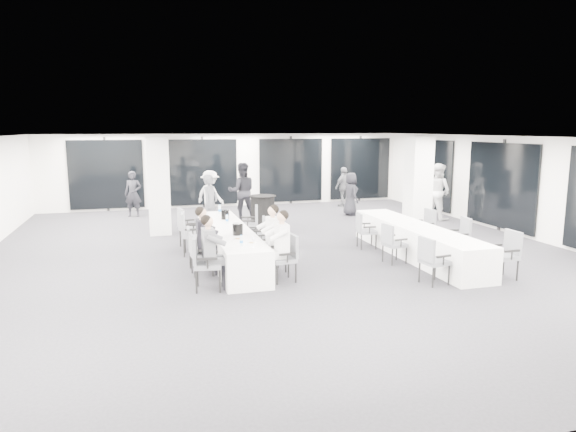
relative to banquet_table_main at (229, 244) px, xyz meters
name	(u,v)px	position (x,y,z in m)	size (l,w,h in m)	color
room	(304,190)	(2.25, 1.38, 1.01)	(14.04, 16.04, 2.84)	#25252A
column_left	(159,186)	(-1.43, 3.47, 1.02)	(0.60, 0.60, 2.80)	silver
column_right	(418,187)	(5.57, 1.27, 1.02)	(0.60, 0.60, 2.80)	silver
banquet_table_main	(229,244)	(0.00, 0.00, 0.00)	(0.90, 5.00, 0.75)	white
banquet_table_side	(416,241)	(4.31, -0.92, 0.00)	(0.90, 5.00, 0.75)	white
cocktail_table	(263,214)	(1.46, 2.88, 0.18)	(0.78, 0.78, 1.09)	black
chair_main_left_near	(203,260)	(-0.84, -2.09, 0.21)	(0.59, 0.63, 1.02)	#57595F
chair_main_left_second	(198,251)	(-0.83, -1.08, 0.13)	(0.48, 0.52, 0.88)	#57595F
chair_main_left_mid	(195,244)	(-0.83, -0.33, 0.12)	(0.47, 0.52, 0.87)	#57595F
chair_main_left_fourth	(189,231)	(-0.84, 0.72, 0.22)	(0.59, 0.63, 1.03)	#57595F
chair_main_left_far	(187,225)	(-0.84, 1.47, 0.21)	(0.60, 0.64, 1.02)	#57595F
chair_main_right_near	(287,255)	(0.83, -1.96, 0.16)	(0.52, 0.56, 0.94)	#57595F
chair_main_right_second	(277,247)	(0.83, -1.20, 0.15)	(0.54, 0.58, 0.92)	#57595F
chair_main_right_mid	(268,240)	(0.83, -0.39, 0.12)	(0.49, 0.53, 0.87)	#57595F
chair_main_right_fourth	(259,232)	(0.83, 0.54, 0.13)	(0.50, 0.54, 0.88)	#57595F
chair_main_right_far	(251,222)	(0.84, 1.54, 0.20)	(0.61, 0.64, 1.01)	#57595F
chair_side_left_near	(431,258)	(3.48, -2.96, 0.16)	(0.54, 0.58, 0.94)	#57595F
chair_side_left_mid	(392,241)	(3.48, -1.30, 0.14)	(0.50, 0.54, 0.89)	#57595F
chair_side_left_far	(364,228)	(3.48, 0.23, 0.14)	(0.52, 0.55, 0.90)	#57595F
chair_side_right_near	(506,252)	(5.14, -3.03, 0.19)	(0.50, 0.56, 0.98)	#57595F
chair_side_right_mid	(459,236)	(5.14, -1.41, 0.19)	(0.58, 0.62, 0.99)	#57595F
chair_side_right_far	(425,225)	(5.14, 0.08, 0.17)	(0.51, 0.56, 0.95)	#57595F
seated_guest_a	(212,247)	(-0.67, -2.11, 0.44)	(0.50, 0.38, 1.44)	#515458
seated_guest_b	(205,236)	(-0.67, -1.07, 0.44)	(0.50, 0.38, 1.44)	black
seated_guest_c	(279,242)	(0.67, -1.97, 0.44)	(0.50, 0.38, 1.44)	silver
seated_guest_d	(270,234)	(0.67, -1.22, 0.44)	(0.50, 0.38, 1.44)	silver
standing_guest_a	(210,200)	(0.01, 3.39, 0.58)	(0.70, 0.56, 1.91)	#515458
standing_guest_b	(242,188)	(1.28, 5.13, 0.70)	(1.04, 0.63, 2.15)	black
standing_guest_c	(210,192)	(0.27, 5.43, 0.55)	(1.20, 0.61, 1.86)	silver
standing_guest_d	(344,184)	(5.63, 6.90, 0.50)	(1.03, 0.57, 1.74)	#515458
standing_guest_e	(351,191)	(5.09, 4.96, 0.47)	(0.82, 0.50, 1.70)	black
standing_guest_g	(133,191)	(-2.21, 6.77, 0.51)	(0.65, 0.52, 1.78)	black
standing_guest_h	(438,188)	(7.57, 3.44, 0.68)	(1.02, 0.62, 2.12)	silver
ice_bucket_near	(238,229)	(0.06, -0.81, 0.50)	(0.23, 0.23, 0.26)	black
ice_bucket_far	(225,215)	(0.10, 1.20, 0.49)	(0.20, 0.20, 0.22)	black
water_bottle_a	(241,241)	(-0.06, -1.85, 0.48)	(0.06, 0.06, 0.20)	silver
water_bottle_b	(227,219)	(0.05, 0.57, 0.48)	(0.07, 0.07, 0.21)	silver
water_bottle_c	(220,209)	(0.08, 2.02, 0.49)	(0.08, 0.08, 0.24)	silver
plate_a	(238,239)	(-0.02, -1.25, 0.39)	(0.20, 0.20, 0.03)	white
plate_b	(252,243)	(0.18, -1.70, 0.39)	(0.18, 0.18, 0.03)	white
plate_c	(235,231)	(0.07, -0.41, 0.39)	(0.19, 0.19, 0.03)	white
wine_glass	(253,239)	(0.14, -2.04, 0.53)	(0.08, 0.08, 0.21)	silver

